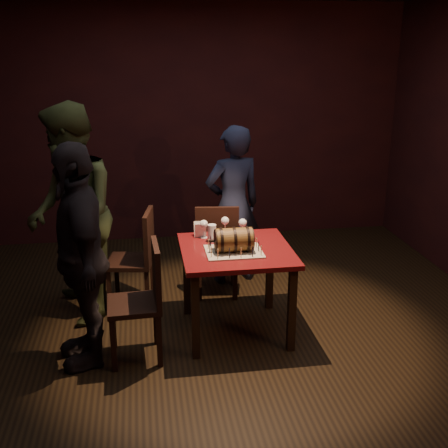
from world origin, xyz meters
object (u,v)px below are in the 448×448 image
object	(u,v)px
pub_table	(236,261)
wine_glass_left	(204,225)
person_back	(233,206)
person_left_front	(80,256)
barrel_cake	(234,240)
wine_glass_right	(243,224)
chair_left_rear	(139,254)
chair_back	(217,245)
wine_glass_mid	(225,222)
chair_left_front	(144,295)
person_left_rear	(71,215)
pint_of_ale	(212,234)

from	to	relation	value
pub_table	wine_glass_left	world-z (taller)	wine_glass_left
pub_table	person_back	world-z (taller)	person_back
person_back	person_left_front	size ratio (longest dim) A/B	0.94
barrel_cake	wine_glass_right	xyz separation A→B (m)	(0.14, 0.36, 0.01)
pub_table	chair_left_rear	xyz separation A→B (m)	(-0.80, 0.58, -0.12)
barrel_cake	chair_back	distance (m)	0.85
wine_glass_mid	chair_left_front	bearing A→B (deg)	-137.96
wine_glass_right	person_back	bearing A→B (deg)	86.41
pub_table	person_left_rear	world-z (taller)	person_left_rear
wine_glass_mid	chair_back	world-z (taller)	chair_back
wine_glass_mid	wine_glass_right	bearing A→B (deg)	-29.07
wine_glass_right	person_left_front	xyz separation A→B (m)	(-1.32, -0.54, -0.01)
wine_glass_right	person_left_front	world-z (taller)	person_left_front
chair_left_rear	person_left_rear	world-z (taller)	person_left_rear
wine_glass_mid	person_back	distance (m)	0.73
wine_glass_right	chair_left_front	size ratio (longest dim) A/B	0.17
wine_glass_right	person_back	size ratio (longest dim) A/B	0.10
barrel_cake	person_left_front	xyz separation A→B (m)	(-1.18, -0.17, -0.00)
chair_left_front	wine_glass_left	bearing A→B (deg)	48.05
chair_back	chair_left_rear	size ratio (longest dim) A/B	1.00
pint_of_ale	person_left_front	distance (m)	1.13
wine_glass_left	wine_glass_right	distance (m)	0.34
person_left_front	chair_left_rear	bearing A→B (deg)	142.64
barrel_cake	wine_glass_mid	world-z (taller)	barrel_cake
barrel_cake	pint_of_ale	xyz separation A→B (m)	(-0.14, 0.27, -0.04)
wine_glass_mid	pint_of_ale	bearing A→B (deg)	-129.31
pint_of_ale	chair_left_rear	distance (m)	0.79
wine_glass_right	chair_left_rear	world-z (taller)	chair_left_rear
chair_left_rear	person_left_front	world-z (taller)	person_left_front
wine_glass_right	chair_left_front	xyz separation A→B (m)	(-0.87, -0.57, -0.35)
pub_table	chair_back	bearing A→B (deg)	95.11
person_back	person_left_front	xyz separation A→B (m)	(-1.37, -1.32, 0.05)
barrel_cake	chair_left_front	world-z (taller)	barrel_cake
barrel_cake	person_left_front	world-z (taller)	person_left_front
barrel_cake	person_left_rear	world-z (taller)	person_left_rear
pint_of_ale	person_back	world-z (taller)	person_back
person_left_rear	chair_back	bearing A→B (deg)	85.20
wine_glass_right	barrel_cake	bearing A→B (deg)	-110.87
chair_back	person_back	world-z (taller)	person_back
wine_glass_mid	chair_left_rear	bearing A→B (deg)	163.91
wine_glass_mid	chair_left_rear	size ratio (longest dim) A/B	0.17
pint_of_ale	chair_left_front	xyz separation A→B (m)	(-0.59, -0.49, -0.30)
wine_glass_right	chair_left_rear	distance (m)	1.01
person_left_front	chair_back	bearing A→B (deg)	118.90
barrel_cake	chair_back	xyz separation A→B (m)	(-0.03, 0.78, -0.34)
pub_table	chair_back	xyz separation A→B (m)	(-0.06, 0.70, -0.12)
person_left_rear	person_left_front	xyz separation A→B (m)	(0.13, -0.75, -0.09)
chair_back	chair_left_front	size ratio (longest dim) A/B	1.00
chair_back	person_left_rear	world-z (taller)	person_left_rear
person_back	person_left_rear	distance (m)	1.61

